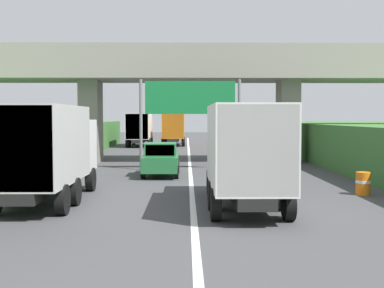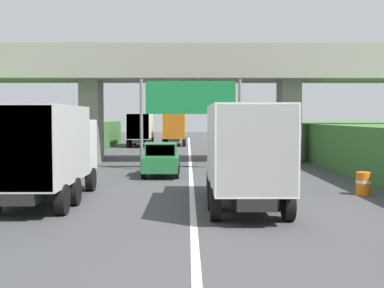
{
  "view_description": "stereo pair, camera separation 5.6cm",
  "coord_description": "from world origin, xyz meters",
  "px_view_note": "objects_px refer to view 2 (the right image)",
  "views": [
    {
      "loc": [
        -0.22,
        -1.53,
        3.04
      ],
      "look_at": [
        0.0,
        17.78,
        2.0
      ],
      "focal_mm": 46.46,
      "sensor_mm": 36.0,
      "label": 1
    },
    {
      "loc": [
        -0.17,
        -1.53,
        3.04
      ],
      "look_at": [
        0.0,
        17.78,
        2.0
      ],
      "focal_mm": 46.46,
      "sensor_mm": 36.0,
      "label": 2
    }
  ],
  "objects_px": {
    "truck_orange": "(175,128)",
    "construction_barrel_2": "(363,183)",
    "truck_silver": "(141,128)",
    "car_green": "(161,159)",
    "truck_white": "(48,149)",
    "overhead_highway_sign": "(191,103)",
    "truck_blue": "(243,150)"
  },
  "relations": [
    {
      "from": "truck_white",
      "to": "truck_orange",
      "type": "xyz_separation_m",
      "value": [
        3.55,
        36.45,
        0.0
      ]
    },
    {
      "from": "truck_white",
      "to": "construction_barrel_2",
      "type": "bearing_deg",
      "value": 7.81
    },
    {
      "from": "truck_blue",
      "to": "car_green",
      "type": "relative_size",
      "value": 1.78
    },
    {
      "from": "overhead_highway_sign",
      "to": "construction_barrel_2",
      "type": "relative_size",
      "value": 6.53
    },
    {
      "from": "truck_silver",
      "to": "truck_orange",
      "type": "distance_m",
      "value": 3.97
    },
    {
      "from": "overhead_highway_sign",
      "to": "car_green",
      "type": "height_order",
      "value": "overhead_highway_sign"
    },
    {
      "from": "truck_silver",
      "to": "truck_orange",
      "type": "xyz_separation_m",
      "value": [
        3.49,
        1.9,
        0.0
      ]
    },
    {
      "from": "truck_silver",
      "to": "truck_white",
      "type": "height_order",
      "value": "same"
    },
    {
      "from": "truck_orange",
      "to": "construction_barrel_2",
      "type": "relative_size",
      "value": 8.11
    },
    {
      "from": "overhead_highway_sign",
      "to": "truck_white",
      "type": "bearing_deg",
      "value": -114.74
    },
    {
      "from": "truck_silver",
      "to": "truck_white",
      "type": "bearing_deg",
      "value": -90.1
    },
    {
      "from": "car_green",
      "to": "construction_barrel_2",
      "type": "xyz_separation_m",
      "value": [
        8.24,
        -6.45,
        -0.4
      ]
    },
    {
      "from": "truck_orange",
      "to": "construction_barrel_2",
      "type": "height_order",
      "value": "truck_orange"
    },
    {
      "from": "overhead_highway_sign",
      "to": "truck_white",
      "type": "relative_size",
      "value": 0.81
    },
    {
      "from": "truck_white",
      "to": "truck_orange",
      "type": "bearing_deg",
      "value": 84.44
    },
    {
      "from": "truck_orange",
      "to": "car_green",
      "type": "height_order",
      "value": "truck_orange"
    },
    {
      "from": "truck_blue",
      "to": "construction_barrel_2",
      "type": "distance_m",
      "value": 5.8
    },
    {
      "from": "truck_white",
      "to": "overhead_highway_sign",
      "type": "bearing_deg",
      "value": 65.26
    },
    {
      "from": "truck_white",
      "to": "car_green",
      "type": "relative_size",
      "value": 1.78
    },
    {
      "from": "car_green",
      "to": "overhead_highway_sign",
      "type": "bearing_deg",
      "value": 63.47
    },
    {
      "from": "overhead_highway_sign",
      "to": "car_green",
      "type": "distance_m",
      "value": 4.56
    },
    {
      "from": "truck_silver",
      "to": "truck_orange",
      "type": "bearing_deg",
      "value": 28.55
    },
    {
      "from": "truck_orange",
      "to": "car_green",
      "type": "relative_size",
      "value": 1.78
    },
    {
      "from": "overhead_highway_sign",
      "to": "truck_orange",
      "type": "height_order",
      "value": "overhead_highway_sign"
    },
    {
      "from": "truck_silver",
      "to": "construction_barrel_2",
      "type": "height_order",
      "value": "truck_silver"
    },
    {
      "from": "truck_white",
      "to": "construction_barrel_2",
      "type": "xyz_separation_m",
      "value": [
        11.85,
        1.63,
        -1.47
      ]
    },
    {
      "from": "truck_white",
      "to": "car_green",
      "type": "height_order",
      "value": "truck_white"
    },
    {
      "from": "truck_white",
      "to": "car_green",
      "type": "xyz_separation_m",
      "value": [
        3.6,
        8.08,
        -1.08
      ]
    },
    {
      "from": "overhead_highway_sign",
      "to": "truck_blue",
      "type": "distance_m",
      "value": 12.35
    },
    {
      "from": "truck_white",
      "to": "truck_blue",
      "type": "relative_size",
      "value": 1.0
    },
    {
      "from": "truck_silver",
      "to": "overhead_highway_sign",
      "type": "bearing_deg",
      "value": -77.74
    },
    {
      "from": "truck_silver",
      "to": "car_green",
      "type": "relative_size",
      "value": 1.78
    }
  ]
}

